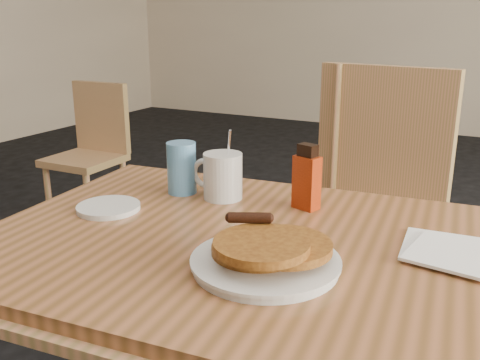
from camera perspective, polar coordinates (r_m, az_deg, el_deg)
name	(u,v)px	position (r m, az deg, el deg)	size (l,w,h in m)	color
main_table	(267,262)	(1.07, 2.90, -8.72)	(1.25, 0.91, 0.75)	#9C5C37
chair_main_far	(371,196)	(1.79, 13.81, -1.71)	(0.53, 0.53, 1.02)	tan
chair_wall_extra	(93,142)	(3.19, -15.43, 3.94)	(0.38, 0.38, 0.82)	tan
pancake_plate	(266,255)	(0.94, 2.82, -8.03)	(0.26, 0.26, 0.08)	silver
coffee_mug	(222,175)	(1.28, -1.97, 0.52)	(0.13, 0.09, 0.17)	silver
syrup_bottle	(307,179)	(1.21, 7.12, 0.09)	(0.06, 0.05, 0.15)	maroon
napkin_stack	(451,252)	(1.07, 21.63, -7.13)	(0.19, 0.20, 0.01)	white
blue_tumbler	(182,168)	(1.33, -6.24, 1.30)	(0.07, 0.07, 0.13)	#508BBD
side_saucer	(108,207)	(1.25, -13.85, -2.86)	(0.14, 0.14, 0.01)	silver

